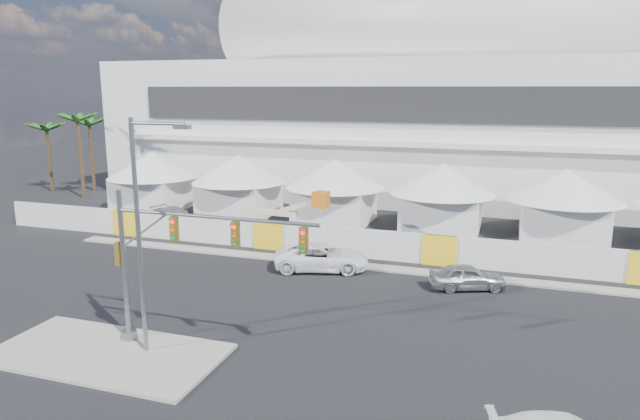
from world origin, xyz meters
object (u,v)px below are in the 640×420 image
(pickup_curb, at_px, (321,257))
(streetlight_median, at_px, (143,222))
(lot_car_c, at_px, (175,215))
(boom_lift, at_px, (263,227))
(traffic_mast, at_px, (165,262))
(sedan_silver, at_px, (467,277))

(pickup_curb, height_order, streetlight_median, streetlight_median)
(lot_car_c, distance_m, boom_lift, 9.96)
(traffic_mast, distance_m, boom_lift, 18.44)
(streetlight_median, bearing_deg, sedan_silver, 45.96)
(traffic_mast, bearing_deg, sedan_silver, 45.28)
(streetlight_median, distance_m, boom_lift, 19.45)
(pickup_curb, relative_size, boom_lift, 0.72)
(sedan_silver, distance_m, boom_lift, 16.43)
(sedan_silver, bearing_deg, streetlight_median, 115.56)
(sedan_silver, distance_m, lot_car_c, 26.36)
(sedan_silver, relative_size, traffic_mast, 0.45)
(sedan_silver, height_order, boom_lift, boom_lift)
(pickup_curb, relative_size, streetlight_median, 0.59)
(sedan_silver, bearing_deg, boom_lift, 48.55)
(traffic_mast, bearing_deg, lot_car_c, 121.86)
(pickup_curb, bearing_deg, boom_lift, 35.14)
(pickup_curb, height_order, lot_car_c, pickup_curb)
(pickup_curb, distance_m, lot_car_c, 17.81)
(traffic_mast, relative_size, boom_lift, 1.16)
(lot_car_c, xyz_separation_m, streetlight_median, (12.54, -21.57, 5.21))
(pickup_curb, relative_size, traffic_mast, 0.62)
(sedan_silver, xyz_separation_m, boom_lift, (-15.33, 5.90, 0.38))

